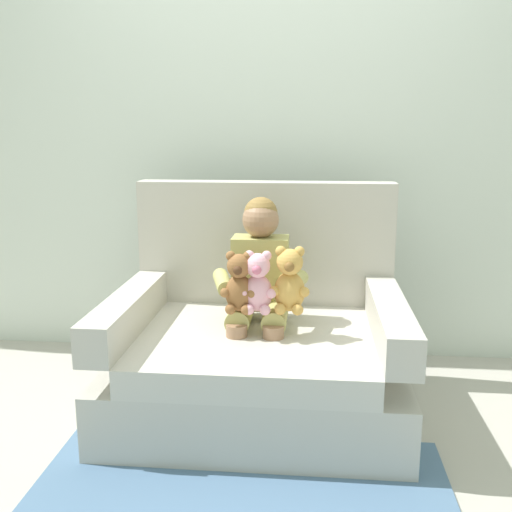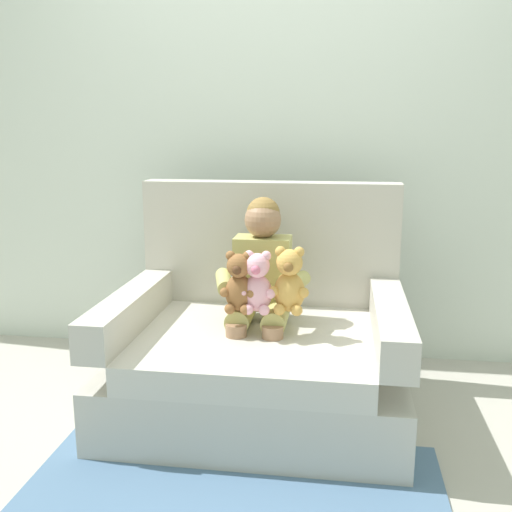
% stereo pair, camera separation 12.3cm
% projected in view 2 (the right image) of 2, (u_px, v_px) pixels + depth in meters
% --- Properties ---
extents(ground_plane, '(8.00, 8.00, 0.00)m').
position_uv_depth(ground_plane, '(258.00, 412.00, 2.74)').
color(ground_plane, '#ADA89E').
extents(back_wall, '(6.00, 0.10, 2.60)m').
position_uv_depth(back_wall, '(279.00, 126.00, 3.27)').
color(back_wall, silver).
rests_on(back_wall, ground).
extents(armchair, '(1.30, 1.03, 1.03)m').
position_uv_depth(armchair, '(260.00, 346.00, 2.73)').
color(armchair, '#BCB7AD').
rests_on(armchair, ground).
extents(seated_child, '(0.45, 0.39, 0.82)m').
position_uv_depth(seated_child, '(261.00, 279.00, 2.70)').
color(seated_child, tan).
rests_on(seated_child, armchair).
extents(plush_pink, '(0.16, 0.13, 0.27)m').
position_uv_depth(plush_pink, '(257.00, 284.00, 2.52)').
color(plush_pink, '#EAA8BC').
rests_on(plush_pink, armchair).
extents(plush_honey, '(0.17, 0.14, 0.29)m').
position_uv_depth(plush_honey, '(289.00, 282.00, 2.51)').
color(plush_honey, gold).
rests_on(plush_honey, armchair).
extents(plush_brown, '(0.16, 0.13, 0.27)m').
position_uv_depth(plush_brown, '(239.00, 284.00, 2.53)').
color(plush_brown, brown).
rests_on(plush_brown, armchair).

